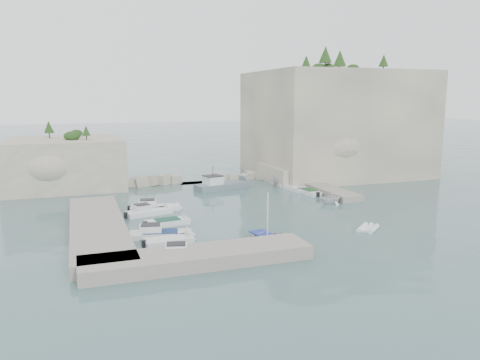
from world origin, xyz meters
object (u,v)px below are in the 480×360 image
object	(u,v)px
motorboat_f	(186,259)
tender_east_d	(287,186)
motorboat_e	(169,244)
motorboat_a	(155,210)
motorboat_c	(168,225)
work_boat	(223,189)
motorboat_d	(161,237)
inflatable_dinghy	(368,230)
motorboat_b	(149,215)
tender_east_a	(331,203)
rowboat	(267,241)
tender_east_b	(309,194)
tender_east_c	(294,190)

from	to	relation	value
motorboat_f	tender_east_d	size ratio (longest dim) A/B	1.29
motorboat_e	tender_east_d	bearing A→B (deg)	40.32
motorboat_a	motorboat_c	xyz separation A→B (m)	(0.16, -6.72, 0.00)
motorboat_c	motorboat_f	xyz separation A→B (m)	(-0.54, -10.61, 0.00)
motorboat_a	motorboat_e	xyz separation A→B (m)	(-0.94, -13.06, 0.00)
tender_east_d	work_boat	world-z (taller)	work_boat
motorboat_d	inflatable_dinghy	distance (m)	20.15
motorboat_b	motorboat_f	world-z (taller)	same
motorboat_a	tender_east_a	size ratio (longest dim) A/B	1.87
motorboat_d	motorboat_f	world-z (taller)	same
motorboat_c	rowboat	distance (m)	11.33
motorboat_e	inflatable_dinghy	size ratio (longest dim) A/B	1.61
motorboat_a	tender_east_a	xyz separation A→B (m)	(21.00, -3.59, 0.00)
motorboat_b	tender_east_b	bearing A→B (deg)	-3.56
rowboat	motorboat_e	bearing A→B (deg)	64.93
motorboat_f	tender_east_b	size ratio (longest dim) A/B	1.22
work_boat	tender_east_d	bearing A→B (deg)	-22.43
tender_east_b	motorboat_b	bearing A→B (deg)	95.94
motorboat_a	tender_east_b	distance (m)	21.25
motorboat_a	inflatable_dinghy	world-z (taller)	motorboat_a
motorboat_f	inflatable_dinghy	xyz separation A→B (m)	(18.77, 2.14, 0.00)
motorboat_f	rowboat	world-z (taller)	motorboat_f
motorboat_a	tender_east_b	world-z (taller)	motorboat_a
motorboat_c	inflatable_dinghy	bearing A→B (deg)	-31.60
motorboat_a	work_boat	size ratio (longest dim) A/B	0.69
motorboat_c	tender_east_d	world-z (taller)	tender_east_d
tender_east_b	tender_east_c	xyz separation A→B (m)	(-0.72, 3.19, 0.00)
motorboat_a	tender_east_a	distance (m)	21.31
motorboat_a	motorboat_d	size ratio (longest dim) A/B	0.97
motorboat_c	tender_east_b	bearing A→B (deg)	16.61
motorboat_e	inflatable_dinghy	bearing A→B (deg)	-10.70
motorboat_d	tender_east_c	size ratio (longest dim) A/B	1.25
motorboat_d	tender_east_a	xyz separation A→B (m)	(22.29, 7.26, 0.00)
motorboat_b	tender_east_d	bearing A→B (deg)	10.99
tender_east_a	motorboat_f	bearing A→B (deg)	122.70
tender_east_d	work_boat	distance (m)	9.50
motorboat_a	tender_east_b	xyz separation A→B (m)	(21.12, 2.32, 0.00)
motorboat_c	motorboat_d	world-z (taller)	motorboat_d
motorboat_b	rowboat	distance (m)	15.91
tender_east_a	work_boat	bearing A→B (deg)	36.33
tender_east_b	inflatable_dinghy	bearing A→B (deg)	166.34
motorboat_a	motorboat_d	xyz separation A→B (m)	(-1.29, -10.85, 0.00)
motorboat_b	work_boat	xyz separation A→B (m)	(12.27, 11.53, 0.00)
motorboat_f	rowboat	xyz separation A→B (m)	(8.04, 2.11, 0.00)
motorboat_b	motorboat_c	distance (m)	4.99
motorboat_b	work_boat	world-z (taller)	work_boat
motorboat_f	tender_east_b	xyz separation A→B (m)	(21.51, 19.64, 0.00)
motorboat_e	tender_east_b	distance (m)	26.89
tender_east_a	tender_east_b	size ratio (longest dim) A/B	0.73
motorboat_c	tender_east_d	size ratio (longest dim) A/B	1.14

